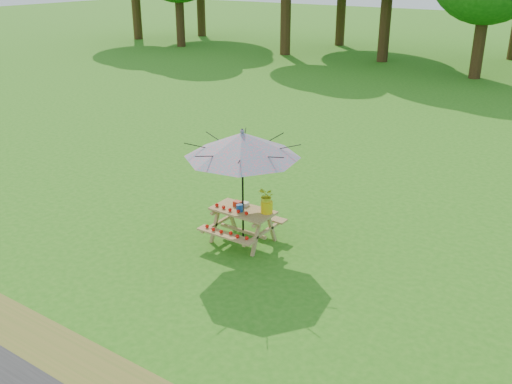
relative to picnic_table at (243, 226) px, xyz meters
The scene contains 7 objects.
ground 1.72m from the picnic_table, 112.76° to the right, with size 120.00×120.00×0.00m, color #2A7215.
drygrass_strip 4.42m from the picnic_table, 98.54° to the right, with size 120.00×1.20×0.01m, color olive.
picnic_table is the anchor object (origin of this frame).
patio_umbrella 1.62m from the picnic_table, 84.81° to the left, with size 2.56×2.56×2.25m.
produce_bins 0.41m from the picnic_table, 159.98° to the left, with size 0.31×0.40×0.13m.
tomatoes_row 0.44m from the picnic_table, 130.28° to the right, with size 0.77×0.13×0.07m, color red, non-canonical shape.
flower_bucket 0.77m from the picnic_table, 18.14° to the left, with size 0.39×0.37×0.50m.
Camera 1 is at (6.45, -6.40, 5.02)m, focal length 40.00 mm.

